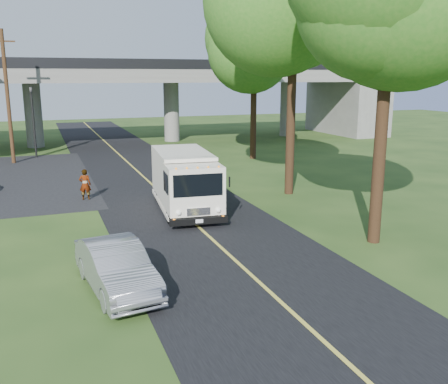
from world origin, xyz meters
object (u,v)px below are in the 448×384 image
traffic_signal (33,114)px  utility_pole (8,96)px  tree_right_far (258,41)px  step_van (185,179)px  silver_sedan (116,267)px  pedestrian (85,185)px

traffic_signal → utility_pole: bearing=-126.9°
traffic_signal → utility_pole: utility_pole is taller
traffic_signal → tree_right_far: bearing=-22.1°
utility_pole → tree_right_far: (16.71, -4.16, 3.71)m
utility_pole → step_van: size_ratio=1.39×
silver_sedan → pedestrian: bearing=81.5°
traffic_signal → silver_sedan: traffic_signal is taller
traffic_signal → silver_sedan: 26.20m
step_van → pedestrian: bearing=144.3°
utility_pole → pedestrian: bearing=-73.8°
silver_sedan → utility_pole: bearing=90.8°
utility_pole → pedestrian: (3.70, -12.74, -3.83)m
traffic_signal → pedestrian: size_ratio=3.38×
utility_pole → silver_sedan: size_ratio=2.13×
tree_right_far → utility_pole: bearing=166.0°
tree_right_far → pedestrian: 17.30m
utility_pole → silver_sedan: bearing=-81.7°
traffic_signal → step_van: 19.43m
step_van → silver_sedan: 8.80m
traffic_signal → tree_right_far: size_ratio=0.47×
step_van → silver_sedan: bearing=-113.0°
step_van → traffic_signal: bearing=114.7°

